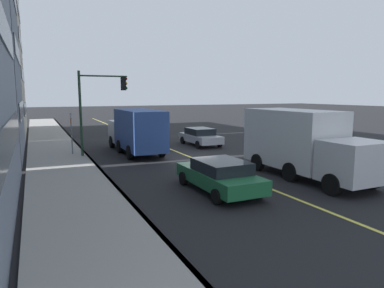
{
  "coord_description": "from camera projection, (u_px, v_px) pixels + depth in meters",
  "views": [
    {
      "loc": [
        -19.75,
        9.16,
        4.07
      ],
      "look_at": [
        -2.29,
        1.06,
        1.27
      ],
      "focal_mm": 32.12,
      "sensor_mm": 36.0,
      "label": 1
    }
  ],
  "objects": [
    {
      "name": "ground",
      "position": [
        192.0,
        158.0,
        22.13
      ],
      "size": [
        200.0,
        200.0,
        0.0
      ],
      "primitive_type": "plane",
      "color": "black"
    },
    {
      "name": "truck_blue",
      "position": [
        136.0,
        130.0,
        23.71
      ],
      "size": [
        7.8,
        2.38,
        3.03
      ],
      "color": "silver",
      "rests_on": "ground"
    },
    {
      "name": "curb_edge",
      "position": [
        95.0,
        165.0,
        19.58
      ],
      "size": [
        80.0,
        0.16,
        0.15
      ],
      "primitive_type": "cube",
      "color": "slate",
      "rests_on": "ground"
    },
    {
      "name": "car_green",
      "position": [
        219.0,
        175.0,
        14.39
      ],
      "size": [
        4.68,
        2.11,
        1.36
      ],
      "color": "#1E6038",
      "rests_on": "ground"
    },
    {
      "name": "lane_stripe_center",
      "position": [
        192.0,
        158.0,
        22.13
      ],
      "size": [
        80.0,
        0.16,
        0.01
      ],
      "primitive_type": "cube",
      "color": "#D8CC4C",
      "rests_on": "ground"
    },
    {
      "name": "sidewalk_slab",
      "position": [
        63.0,
        167.0,
        18.86
      ],
      "size": [
        80.0,
        3.65,
        0.15
      ],
      "primitive_type": "cube",
      "color": "gray",
      "rests_on": "ground"
    },
    {
      "name": "traffic_light_mast",
      "position": [
        99.0,
        99.0,
        22.01
      ],
      "size": [
        0.28,
        3.14,
        5.52
      ],
      "color": "#1E3823",
      "rests_on": "ground"
    },
    {
      "name": "car_silver",
      "position": [
        200.0,
        136.0,
        27.49
      ],
      "size": [
        4.4,
        2.06,
        1.38
      ],
      "color": "#A8AAB2",
      "rests_on": "ground"
    },
    {
      "name": "street_sign_post",
      "position": [
        71.0,
        131.0,
        22.55
      ],
      "size": [
        0.6,
        0.08,
        2.86
      ],
      "color": "slate",
      "rests_on": "ground"
    },
    {
      "name": "truck_white",
      "position": [
        303.0,
        142.0,
        16.88
      ],
      "size": [
        7.38,
        2.62,
        3.28
      ],
      "color": "silver",
      "rests_on": "ground"
    }
  ]
}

